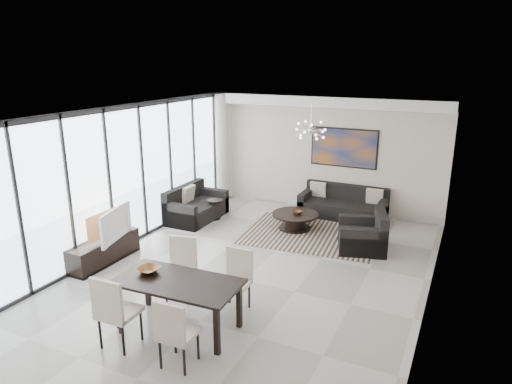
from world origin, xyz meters
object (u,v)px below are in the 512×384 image
Objects in this scene: tv_console at (104,251)px; television at (111,224)px; dining_table at (178,286)px; coffee_table at (295,220)px; sofa_main at (343,207)px.

television is at bearing 23.65° from tv_console.
dining_table is at bearing -131.83° from television.
tv_console is (-2.66, -3.27, 0.03)m from coffee_table.
dining_table is (-0.08, -4.48, 0.45)m from coffee_table.
television reaches higher than dining_table.
tv_console is 0.58m from television.
television is at bearing 152.04° from dining_table.
sofa_main is 1.13× the size of dining_table.
coffee_table is 4.10m from television.
television reaches higher than tv_console.
sofa_main is 5.85m from dining_table.
dining_table is at bearing -25.21° from tv_console.
coffee_table is 4.50m from dining_table.
television is (-2.50, -3.20, 0.58)m from coffee_table.
television reaches higher than sofa_main.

